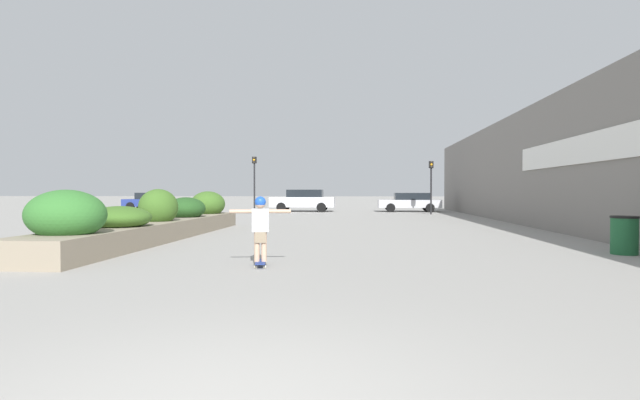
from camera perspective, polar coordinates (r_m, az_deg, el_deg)
building_wall_right at (r=20.64m, az=25.46°, el=3.82°), size 0.67×46.23×5.07m
planter_box at (r=16.24m, az=-18.03°, el=-2.20°), size 1.71×12.84×1.56m
skateboard at (r=10.00m, az=-6.82°, el=-7.12°), size 0.33×0.81×0.09m
skateboarder at (r=9.92m, az=-6.83°, el=-2.52°), size 1.20×0.29×1.29m
trash_bin at (r=13.74m, az=31.44°, el=-3.44°), size 0.61×0.61×0.90m
car_leftmost at (r=41.18m, az=-18.76°, el=-0.10°), size 3.85×2.00×1.38m
car_center_left at (r=36.97m, az=10.22°, el=-0.19°), size 4.47×2.03×1.38m
car_center_right at (r=36.68m, az=-1.92°, el=-0.00°), size 4.68×2.07×1.61m
car_rightmost at (r=40.67m, az=25.63°, el=-0.12°), size 4.49×1.98×1.44m
traffic_light_left at (r=34.23m, az=-7.51°, el=2.83°), size 0.28×0.30×3.85m
traffic_light_right at (r=32.94m, az=12.59°, el=2.47°), size 0.28×0.30×3.44m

